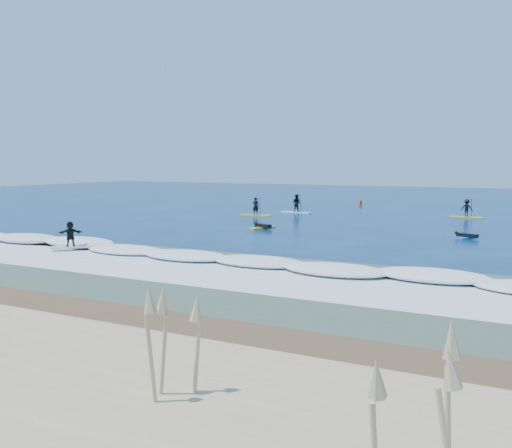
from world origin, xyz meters
The scene contains 11 objects.
ground centered at (0.00, 0.00, 0.00)m, with size 160.00×160.00×0.00m, color #031840.
shallow_water centered at (0.00, -14.00, 0.01)m, with size 90.00×13.00×0.01m, color #394E3D.
breaking_wave centered at (0.00, -10.00, 0.00)m, with size 40.00×6.00×0.30m, color white.
whitewater centered at (0.00, -13.00, 0.00)m, with size 34.00×5.00×0.02m, color silver.
sup_paddler_left centered at (-6.45, 11.74, 0.61)m, with size 2.85×1.22×1.94m.
sup_paddler_center centered at (-4.39, 16.21, 0.77)m, with size 2.96×0.88×2.06m.
sup_paddler_right centered at (10.73, 18.59, 0.73)m, with size 2.68×0.73×1.87m.
prone_paddler_near centered at (-1.49, 3.27, 0.15)m, with size 1.63×2.16×0.44m.
prone_paddler_far centered at (12.53, 4.40, 0.14)m, with size 1.51×1.99×0.40m.
wave_surfer centered at (-6.11, -10.97, 0.84)m, with size 1.90×1.81×1.49m.
marker_buoy centered at (-1.73, 28.19, 0.33)m, with size 0.31×0.31×0.75m.
Camera 1 is at (17.23, -33.78, 4.87)m, focal length 40.00 mm.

